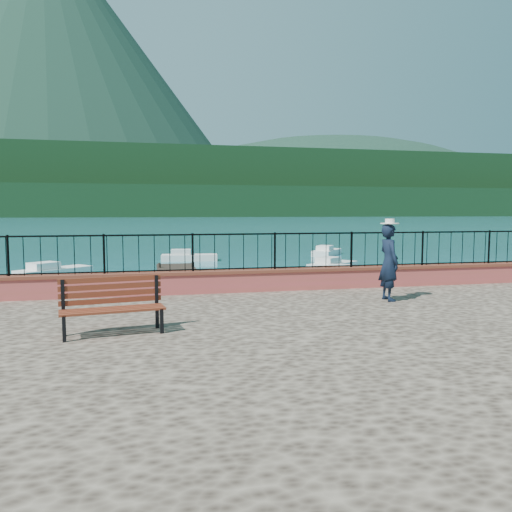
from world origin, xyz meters
name	(u,v)px	position (x,y,z in m)	size (l,w,h in m)	color
ground	(336,377)	(0.00, 0.00, 0.00)	(2000.00, 2000.00, 0.00)	#19596B
parapet	(285,279)	(0.00, 3.70, 1.49)	(28.00, 0.46, 0.58)	#B64147
railing	(286,251)	(0.00, 3.70, 2.25)	(27.00, 0.05, 0.95)	black
dock	(186,286)	(-2.00, 12.00, 0.15)	(2.00, 16.00, 0.30)	#2D231C
far_forest	(148,202)	(0.00, 300.00, 9.00)	(900.00, 60.00, 18.00)	black
foothills	(147,185)	(0.00, 360.00, 22.00)	(900.00, 120.00, 44.00)	black
volcano	(47,67)	(-120.00, 700.00, 190.00)	(560.00, 560.00, 380.00)	#142D23
companion_hill	(332,214)	(220.00, 560.00, 0.00)	(448.00, 384.00, 180.00)	#142D23
park_bench	(113,317)	(-4.29, -0.33, 1.49)	(1.82, 0.84, 0.97)	black
person	(389,262)	(1.96, 1.63, 2.12)	(0.67, 0.44, 1.83)	black
hat	(390,221)	(1.96, 1.63, 3.09)	(0.44, 0.44, 0.12)	white
boat_0	(58,297)	(-6.62, 8.73, 0.40)	(3.36, 1.30, 0.80)	silver
boat_1	(351,273)	(5.85, 12.72, 0.40)	(3.27, 1.30, 0.80)	silver
boat_2	(333,263)	(6.77, 17.28, 0.40)	(3.54, 1.30, 0.80)	silver
boat_3	(54,269)	(-8.21, 17.83, 0.40)	(3.77, 1.30, 0.80)	white
boat_4	(189,255)	(-0.69, 24.45, 0.40)	(3.71, 1.30, 0.80)	silver
boat_5	(327,250)	(9.86, 26.32, 0.40)	(3.70, 1.30, 0.80)	silver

